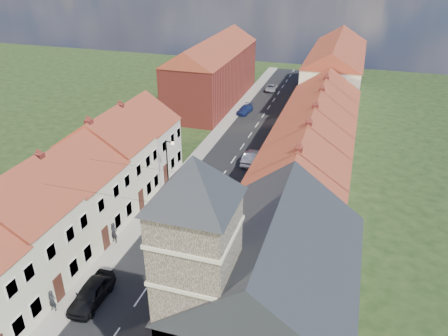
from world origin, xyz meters
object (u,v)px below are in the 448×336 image
(car_far, at_px, (245,110))
(car_distant, at_px, (271,88))
(lamppost, at_px, (168,165))
(pedestrian_right, at_px, (209,258))
(pedestrian_left, at_px, (52,301))
(car_mid_b, at_px, (251,157))
(church, at_px, (261,286))
(car_near, at_px, (92,293))
(pedestrian_left_b, at_px, (114,233))
(car_mid, at_px, (200,182))

(car_far, height_order, car_distant, car_far)
(lamppost, bearing_deg, pedestrian_right, -51.29)
(pedestrian_left, distance_m, car_mid_b, 27.86)
(church, relative_size, car_mid_b, 3.55)
(car_near, height_order, car_distant, car_near)
(pedestrian_right, bearing_deg, church, 133.30)
(pedestrian_left, bearing_deg, church, -4.10)
(church, distance_m, car_distant, 56.85)
(pedestrian_left_b, bearing_deg, lamppost, 86.19)
(church, relative_size, pedestrian_right, 9.21)
(lamppost, distance_m, pedestrian_right, 12.29)
(car_mid, bearing_deg, pedestrian_left_b, -93.92)
(church, distance_m, pedestrian_right, 10.47)
(church, height_order, car_near, church)
(pedestrian_left, relative_size, car_mid_b, 0.39)
(pedestrian_left, bearing_deg, car_distant, 80.78)
(lamppost, height_order, car_distant, lamppost)
(car_mid_b, relative_size, pedestrian_left_b, 2.32)
(church, distance_m, pedestrian_left, 15.28)
(car_mid, height_order, car_far, car_mid)
(pedestrian_right, distance_m, car_mid_b, 19.27)
(car_mid, height_order, pedestrian_left_b, pedestrian_left_b)
(church, height_order, pedestrian_left_b, church)
(pedestrian_right, bearing_deg, pedestrian_left_b, 1.53)
(car_mid_b, xyz_separation_m, pedestrian_left_b, (-7.32, -18.60, 0.34))
(car_mid_b, height_order, pedestrian_left_b, pedestrian_left_b)
(car_distant, distance_m, pedestrian_right, 48.53)
(pedestrian_left_b, bearing_deg, car_mid_b, 73.07)
(car_far, relative_size, pedestrian_left_b, 2.10)
(car_near, xyz_separation_m, car_far, (0.13, 41.64, -0.20))
(pedestrian_right, xyz_separation_m, pedestrian_left_b, (-8.80, 0.61, 0.10))
(car_mid, relative_size, car_far, 1.00)
(lamppost, height_order, car_mid, lamppost)
(car_far, height_order, pedestrian_right, pedestrian_right)
(car_near, height_order, pedestrian_left, pedestrian_left)
(lamppost, relative_size, pedestrian_left, 3.62)
(car_mid_b, bearing_deg, pedestrian_left_b, 69.76)
(church, height_order, car_distant, church)
(pedestrian_right, bearing_deg, car_distant, -78.33)
(church, relative_size, pedestrian_left, 9.17)
(car_mid, bearing_deg, car_far, 107.28)
(car_near, distance_m, pedestrian_left_b, 6.92)
(car_mid, xyz_separation_m, pedestrian_left_b, (-3.60, -11.28, 0.40))
(car_near, distance_m, pedestrian_right, 9.06)
(church, bearing_deg, car_far, 106.00)
(car_far, relative_size, car_mid_b, 0.91)
(car_near, xyz_separation_m, car_mid_b, (5.30, 25.21, -0.06))
(lamppost, distance_m, car_distant, 39.06)
(car_far, bearing_deg, car_mid, -79.49)
(pedestrian_left_b, bearing_deg, car_mid, 76.85)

